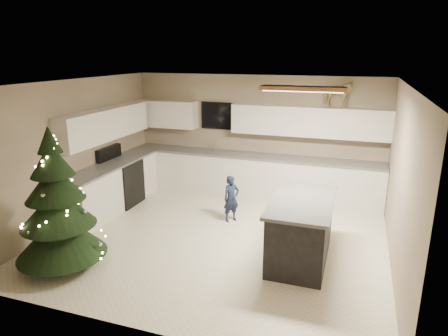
{
  "coord_description": "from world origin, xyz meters",
  "views": [
    {
      "loc": [
        2.11,
        -5.85,
        3.05
      ],
      "look_at": [
        0.0,
        0.35,
        1.15
      ],
      "focal_mm": 32.0,
      "sensor_mm": 36.0,
      "label": 1
    }
  ],
  "objects_px": {
    "christmas_tree": "(58,212)",
    "toddler": "(231,199)",
    "rocking_horse": "(338,94)",
    "island": "(301,229)",
    "bar_stool": "(283,212)"
  },
  "relations": [
    {
      "from": "christmas_tree",
      "to": "toddler",
      "type": "height_order",
      "value": "christmas_tree"
    },
    {
      "from": "island",
      "to": "christmas_tree",
      "type": "distance_m",
      "value": 3.58
    },
    {
      "from": "toddler",
      "to": "island",
      "type": "bearing_deg",
      "value": -81.15
    },
    {
      "from": "bar_stool",
      "to": "toddler",
      "type": "bearing_deg",
      "value": 155.81
    },
    {
      "from": "bar_stool",
      "to": "toddler",
      "type": "xyz_separation_m",
      "value": [
        -1.05,
        0.47,
        -0.06
      ]
    },
    {
      "from": "rocking_horse",
      "to": "toddler",
      "type": "bearing_deg",
      "value": 141.68
    },
    {
      "from": "island",
      "to": "rocking_horse",
      "type": "bearing_deg",
      "value": 84.62
    },
    {
      "from": "bar_stool",
      "to": "christmas_tree",
      "type": "bearing_deg",
      "value": -146.74
    },
    {
      "from": "christmas_tree",
      "to": "bar_stool",
      "type": "bearing_deg",
      "value": 33.26
    },
    {
      "from": "christmas_tree",
      "to": "rocking_horse",
      "type": "bearing_deg",
      "value": 48.08
    },
    {
      "from": "bar_stool",
      "to": "christmas_tree",
      "type": "relative_size",
      "value": 0.32
    },
    {
      "from": "island",
      "to": "bar_stool",
      "type": "distance_m",
      "value": 0.66
    },
    {
      "from": "bar_stool",
      "to": "island",
      "type": "bearing_deg",
      "value": -54.35
    },
    {
      "from": "island",
      "to": "rocking_horse",
      "type": "distance_m",
      "value": 3.13
    },
    {
      "from": "rocking_horse",
      "to": "christmas_tree",
      "type": "bearing_deg",
      "value": 146.98
    }
  ]
}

